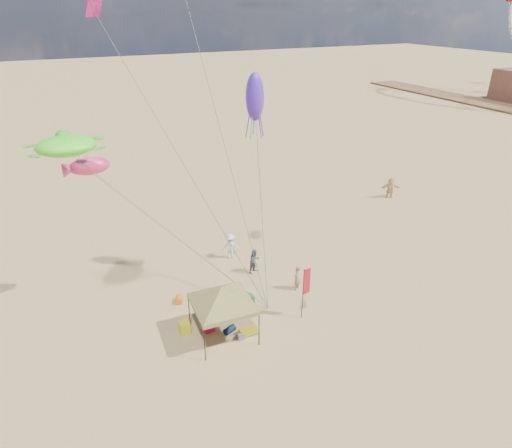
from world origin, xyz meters
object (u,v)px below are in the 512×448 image
object	(u,v)px
cooler_blue	(237,287)
person_near_b	(255,261)
cooler_red	(209,328)
person_near_c	(231,246)
chair_yellow	(184,327)
canopy_tent	(222,288)
person_near_a	(297,278)
feather_flag	(306,285)
beach_cart	(249,331)
chair_green	(249,301)
person_far_c	(390,188)

from	to	relation	value
cooler_blue	person_near_b	world-z (taller)	person_near_b
cooler_blue	person_near_b	size ratio (longest dim) A/B	0.34
cooler_red	cooler_blue	distance (m)	3.88
cooler_blue	person_near_c	size ratio (longest dim) A/B	0.31
cooler_blue	chair_yellow	distance (m)	4.58
canopy_tent	person_near_a	world-z (taller)	canopy_tent
person_near_a	canopy_tent	bearing A→B (deg)	-23.34
feather_flag	cooler_red	xyz separation A→B (m)	(-4.99, 1.13, -1.84)
cooler_red	person_near_a	size ratio (longest dim) A/B	0.34
person_near_b	canopy_tent	bearing A→B (deg)	-150.92
cooler_red	beach_cart	xyz separation A→B (m)	(1.72, -1.12, 0.01)
chair_green	cooler_blue	bearing A→B (deg)	88.38
feather_flag	person_near_c	bearing A→B (deg)	98.18
cooler_blue	person_far_c	xyz separation A→B (m)	(17.49, 6.91, 0.72)
beach_cart	person_near_a	world-z (taller)	person_near_a
canopy_tent	chair_green	world-z (taller)	canopy_tent
person_far_c	beach_cart	bearing A→B (deg)	-124.17
feather_flag	chair_yellow	size ratio (longest dim) A/B	4.35
feather_flag	beach_cart	distance (m)	3.76
feather_flag	cooler_blue	distance (m)	4.80
person_near_a	person_near_c	size ratio (longest dim) A/B	0.91
person_near_a	beach_cart	bearing A→B (deg)	-13.22
cooler_red	person_near_a	xyz separation A→B (m)	(5.95, 1.25, 0.60)
cooler_red	chair_yellow	xyz separation A→B (m)	(-1.17, 0.39, 0.16)
cooler_red	cooler_blue	size ratio (longest dim) A/B	1.00
canopy_tent	cooler_red	world-z (taller)	canopy_tent
canopy_tent	beach_cart	world-z (taller)	canopy_tent
canopy_tent	cooler_blue	bearing A→B (deg)	56.22
feather_flag	cooler_blue	world-z (taller)	feather_flag
cooler_blue	person_near_a	distance (m)	3.54
cooler_red	beach_cart	bearing A→B (deg)	-33.18
chair_green	person_near_a	bearing A→B (deg)	4.44
cooler_red	canopy_tent	bearing A→B (deg)	-48.89
chair_green	chair_yellow	bearing A→B (deg)	-171.12
cooler_red	person_near_c	size ratio (longest dim) A/B	0.31
person_near_a	person_far_c	distance (m)	16.59
person_near_b	cooler_blue	bearing A→B (deg)	-164.11
feather_flag	person_near_a	xyz separation A→B (m)	(0.95, 2.39, -1.25)
canopy_tent	chair_yellow	distance (m)	3.19
person_near_b	chair_green	bearing A→B (deg)	-141.32
person_near_c	person_far_c	xyz separation A→B (m)	(16.35, 3.31, 0.05)
cooler_blue	chair_yellow	xyz separation A→B (m)	(-3.95, -2.32, 0.16)
person_near_c	person_far_c	distance (m)	16.68
person_near_a	chair_yellow	bearing A→B (deg)	-35.63
person_far_c	chair_yellow	bearing A→B (deg)	-130.95
canopy_tent	feather_flag	distance (m)	4.55
canopy_tent	person_near_c	bearing A→B (deg)	64.05
feather_flag	chair_green	bearing A→B (deg)	136.67
canopy_tent	chair_yellow	xyz separation A→B (m)	(-1.72, 1.02, -2.49)
person_near_b	person_far_c	xyz separation A→B (m)	(15.72, 5.63, 0.11)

